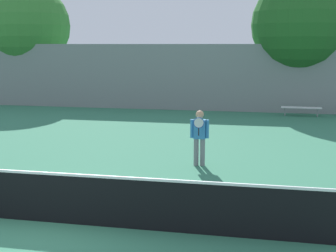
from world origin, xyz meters
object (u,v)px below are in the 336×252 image
object	(u,v)px
bench_courtside_far	(301,108)
tree_green_broad	(28,26)
tennis_player	(200,135)
tree_green_tall	(299,25)
tennis_net	(47,197)

from	to	relation	value
bench_courtside_far	tree_green_broad	xyz separation A→B (m)	(-15.59, 2.68, 4.11)
tennis_player	tree_green_tall	bearing A→B (deg)	72.14
tennis_player	bench_courtside_far	world-z (taller)	tennis_player
bench_courtside_far	tennis_net	bearing A→B (deg)	-111.20
bench_courtside_far	tennis_player	bearing A→B (deg)	-109.12
tree_green_broad	tree_green_tall	bearing A→B (deg)	-2.20
tennis_net	tree_green_broad	xyz separation A→B (m)	(-9.69, 17.91, 4.00)
bench_courtside_far	tree_green_tall	world-z (taller)	tree_green_tall
tree_green_broad	tennis_net	bearing A→B (deg)	-61.59
tennis_net	bench_courtside_far	distance (m)	16.33
tennis_net	tree_green_tall	bearing A→B (deg)	71.60
tennis_net	tree_green_broad	bearing A→B (deg)	118.41
bench_courtside_far	tree_green_broad	distance (m)	16.35
tree_green_tall	bench_courtside_far	bearing A→B (deg)	-85.93
tennis_net	tree_green_broad	world-z (taller)	tree_green_broad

